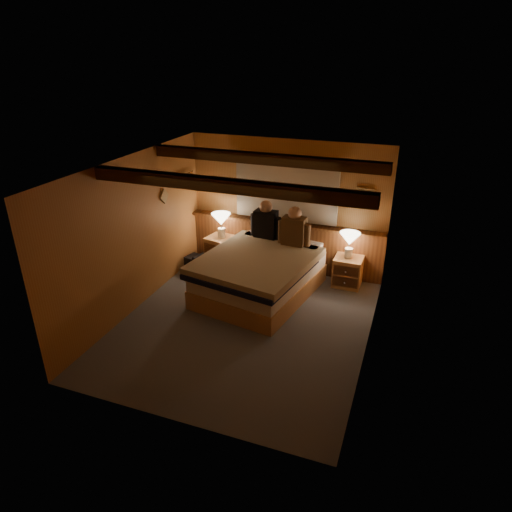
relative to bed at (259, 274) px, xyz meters
The scene contains 19 objects.
floor 1.01m from the bed, 83.77° to the right, with size 4.20×4.20×0.00m, color #565B66.
ceiling 2.23m from the bed, 83.77° to the right, with size 4.20×4.20×0.00m, color #B67F44.
wall_back 1.44m from the bed, 85.04° to the left, with size 3.60×3.60×0.00m, color #B77E41.
wall_left 2.10m from the bed, 151.30° to the right, with size 4.20×4.20×0.00m, color #B77E41.
wall_right 2.27m from the bed, 26.06° to the right, with size 4.20×4.20×0.00m, color #B77E41.
wall_front 3.14m from the bed, 88.08° to the right, with size 3.60×3.60×0.00m, color #B77E41.
wainscot 1.12m from the bed, 84.75° to the left, with size 3.60×0.23×0.94m.
curtain_window 1.59m from the bed, 84.73° to the left, with size 2.18×0.09×1.11m.
ceiling_beams 2.09m from the bed, 82.58° to the right, with size 3.60×1.65×0.16m.
coat_rail 2.17m from the bed, 158.23° to the left, with size 0.05×0.55×0.24m.
framed_print 2.19m from the bed, 38.33° to the left, with size 0.30×0.04×0.25m.
bed is the anchor object (origin of this frame).
nightstand_left 1.32m from the bed, 142.22° to the left, with size 0.61×0.57×0.58m.
nightstand_right 1.57m from the bed, 32.05° to the left, with size 0.48×0.44×0.52m.
lamp_left 1.43m from the bed, 141.74° to the left, with size 0.35×0.35×0.46m.
lamp_right 1.63m from the bed, 32.85° to the left, with size 0.35×0.35×0.45m.
person_left 1.02m from the bed, 101.91° to the left, with size 0.58×0.26×0.70m.
person_right 0.97m from the bed, 58.21° to the left, with size 0.58×0.25×0.70m.
duffel_bag 1.42m from the bed, 162.80° to the left, with size 0.53×0.39×0.34m.
Camera 1 is at (2.16, -5.42, 3.81)m, focal length 32.00 mm.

